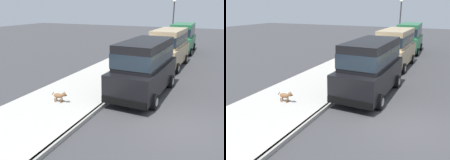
{
  "view_description": "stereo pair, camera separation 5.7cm",
  "coord_description": "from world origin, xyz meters",
  "views": [
    {
      "loc": [
        0.86,
        -7.66,
        3.97
      ],
      "look_at": [
        -3.25,
        1.33,
        0.85
      ],
      "focal_mm": 37.56,
      "sensor_mm": 36.0,
      "label": 1
    },
    {
      "loc": [
        0.91,
        -7.64,
        3.97
      ],
      "look_at": [
        -3.25,
        1.33,
        0.85
      ],
      "focal_mm": 37.56,
      "sensor_mm": 36.0,
      "label": 2
    }
  ],
  "objects": [
    {
      "name": "ground_plane",
      "position": [
        0.0,
        0.0,
        0.0
      ],
      "size": [
        80.0,
        80.0,
        0.0
      ],
      "primitive_type": "plane",
      "color": "#38383A"
    },
    {
      "name": "curb",
      "position": [
        -3.2,
        0.0,
        0.07
      ],
      "size": [
        0.16,
        64.0,
        0.14
      ],
      "primitive_type": "cube",
      "color": "gray",
      "rests_on": "ground"
    },
    {
      "name": "sidewalk",
      "position": [
        -5.0,
        0.0,
        0.07
      ],
      "size": [
        3.6,
        64.0,
        0.14
      ],
      "primitive_type": "cube",
      "color": "#A8A59E",
      "rests_on": "ground"
    },
    {
      "name": "car_black_van",
      "position": [
        -2.12,
        2.43,
        1.39
      ],
      "size": [
        2.23,
        4.95,
        2.52
      ],
      "color": "black",
      "rests_on": "ground"
    },
    {
      "name": "car_tan_van",
      "position": [
        -2.2,
        8.23,
        1.39
      ],
      "size": [
        2.26,
        4.96,
        2.52
      ],
      "color": "tan",
      "rests_on": "ground"
    },
    {
      "name": "car_green_van",
      "position": [
        -2.19,
        14.12,
        1.39
      ],
      "size": [
        2.19,
        4.93,
        2.52
      ],
      "color": "#23663D",
      "rests_on": "ground"
    },
    {
      "name": "dog_brown",
      "position": [
        -4.89,
        -0.33,
        0.43
      ],
      "size": [
        0.76,
        0.22,
        0.49
      ],
      "color": "brown",
      "rests_on": "sidewalk"
    },
    {
      "name": "fire_hydrant",
      "position": [
        -3.65,
        2.85,
        0.48
      ],
      "size": [
        0.34,
        0.24,
        0.72
      ],
      "color": "gold",
      "rests_on": "sidewalk"
    },
    {
      "name": "street_lamp",
      "position": [
        -3.55,
        16.47,
        2.91
      ],
      "size": [
        0.36,
        0.36,
        4.42
      ],
      "color": "#2D2D33",
      "rests_on": "sidewalk"
    }
  ]
}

